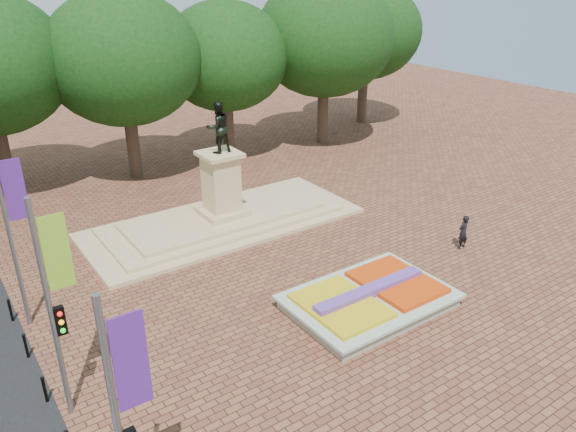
% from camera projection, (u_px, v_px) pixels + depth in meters
% --- Properties ---
extents(ground, '(90.00, 90.00, 0.00)m').
position_uv_depth(ground, '(318.00, 292.00, 23.06)').
color(ground, brown).
rests_on(ground, ground).
extents(flower_bed, '(6.30, 4.30, 0.91)m').
position_uv_depth(flower_bed, '(370.00, 299.00, 21.95)').
color(flower_bed, gray).
rests_on(flower_bed, ground).
extents(monument, '(14.00, 6.00, 6.40)m').
position_uv_depth(monument, '(222.00, 209.00, 28.67)').
color(monument, tan).
rests_on(monument, ground).
extents(tree_row_back, '(44.80, 8.80, 10.43)m').
position_uv_depth(tree_row_back, '(173.00, 62.00, 34.95)').
color(tree_row_back, '#36281D').
rests_on(tree_row_back, ground).
extents(banner_poles, '(0.88, 11.17, 7.00)m').
position_uv_depth(banner_poles, '(56.00, 306.00, 15.24)').
color(banner_poles, slate).
rests_on(banner_poles, ground).
extents(bollard_row, '(0.12, 13.12, 0.98)m').
position_uv_depth(bollard_row, '(56.00, 414.00, 16.16)').
color(bollard_row, black).
rests_on(bollard_row, ground).
extents(pedestrian, '(0.64, 0.45, 1.67)m').
position_uv_depth(pedestrian, '(463.00, 232.00, 26.33)').
color(pedestrian, black).
rests_on(pedestrian, ground).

